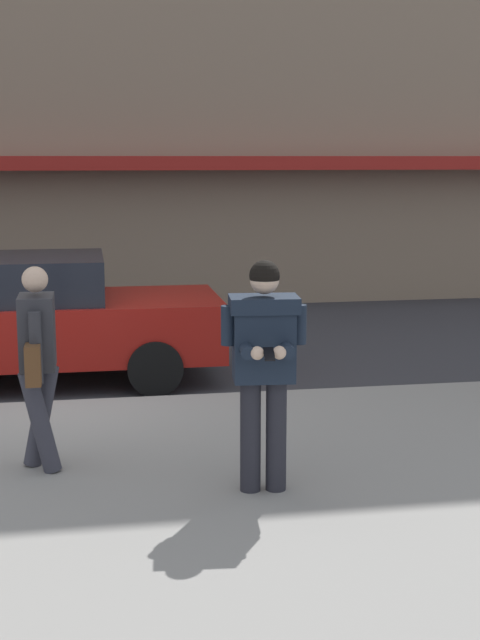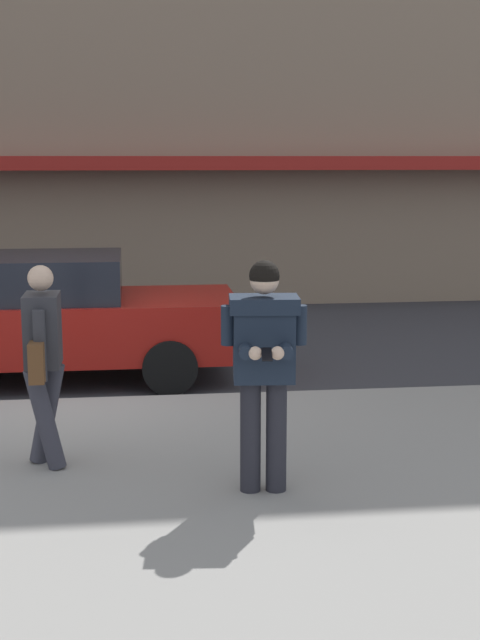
% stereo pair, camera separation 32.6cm
% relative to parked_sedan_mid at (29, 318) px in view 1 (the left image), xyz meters
% --- Properties ---
extents(ground_plane, '(80.00, 80.00, 0.00)m').
position_rel_parked_sedan_mid_xyz_m(ground_plane, '(0.14, -1.22, -0.79)').
color(ground_plane, '#333338').
extents(sidewalk, '(32.00, 5.30, 0.14)m').
position_rel_parked_sedan_mid_xyz_m(sidewalk, '(1.14, -4.07, -0.72)').
color(sidewalk, gray).
rests_on(sidewalk, ground).
extents(curb_paint_line, '(28.00, 0.12, 0.01)m').
position_rel_parked_sedan_mid_xyz_m(curb_paint_line, '(1.14, -1.17, -0.79)').
color(curb_paint_line, silver).
rests_on(curb_paint_line, ground).
extents(parked_sedan_mid, '(4.51, 1.94, 1.54)m').
position_rel_parked_sedan_mid_xyz_m(parked_sedan_mid, '(0.00, 0.00, 0.00)').
color(parked_sedan_mid, maroon).
rests_on(parked_sedan_mid, ground).
extents(man_texting_on_phone, '(0.65, 0.60, 1.81)m').
position_rel_parked_sedan_mid_xyz_m(man_texting_on_phone, '(2.01, -4.35, 0.46)').
color(man_texting_on_phone, '#23232B').
rests_on(man_texting_on_phone, sidewalk).
extents(pedestrian_with_bag, '(0.33, 0.72, 1.70)m').
position_rel_parked_sedan_mid_xyz_m(pedestrian_with_bag, '(0.29, -3.57, 0.32)').
color(pedestrian_with_bag, '#33333D').
rests_on(pedestrian_with_bag, sidewalk).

